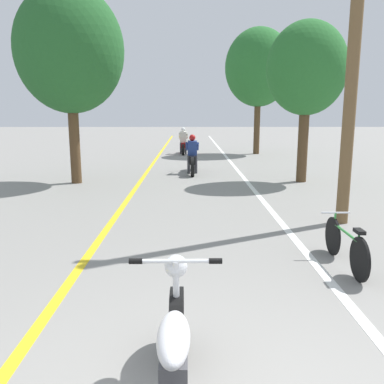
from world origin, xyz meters
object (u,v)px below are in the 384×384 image
(motorcycle_rider_lead, at_px, (192,159))
(motorcycle_rider_far, at_px, (183,144))
(roadside_tree_right_near, at_px, (307,69))
(motorcycle_foreground, at_px, (174,359))
(bicycle_parked, at_px, (345,245))
(utility_pole, at_px, (356,28))
(roadside_tree_right_far, at_px, (259,68))
(roadside_tree_left, at_px, (70,51))

(motorcycle_rider_lead, xyz_separation_m, motorcycle_rider_far, (-0.43, 7.05, -0.00))
(roadside_tree_right_near, relative_size, motorcycle_foreground, 2.34)
(motorcycle_foreground, xyz_separation_m, bicycle_parked, (2.36, 2.89, -0.10))
(motorcycle_rider_far, height_order, bicycle_parked, motorcycle_rider_far)
(utility_pole, bearing_deg, motorcycle_rider_far, 103.83)
(bicycle_parked, bearing_deg, utility_pole, 70.54)
(roadside_tree_right_far, bearing_deg, bicycle_parked, -94.78)
(motorcycle_rider_far, xyz_separation_m, bicycle_parked, (2.56, -16.26, -0.20))
(motorcycle_foreground, height_order, motorcycle_rider_lead, motorcycle_rider_lead)
(roadside_tree_right_far, distance_m, motorcycle_foreground, 19.94)
(roadside_tree_right_near, bearing_deg, motorcycle_rider_far, 113.83)
(utility_pole, distance_m, bicycle_parked, 4.26)
(roadside_tree_right_near, relative_size, motorcycle_rider_lead, 2.25)
(utility_pole, relative_size, motorcycle_rider_far, 3.72)
(motorcycle_rider_lead, xyz_separation_m, bicycle_parked, (2.13, -9.21, -0.20))
(roadside_tree_right_far, relative_size, motorcycle_rider_far, 3.30)
(roadside_tree_right_near, bearing_deg, roadside_tree_right_far, 90.05)
(motorcycle_rider_far, bearing_deg, bicycle_parked, -81.05)
(motorcycle_rider_lead, height_order, bicycle_parked, motorcycle_rider_lead)
(roadside_tree_left, relative_size, motorcycle_rider_far, 3.00)
(utility_pole, relative_size, motorcycle_foreground, 3.46)
(utility_pole, xyz_separation_m, motorcycle_foreground, (-3.21, -5.30, -3.31))
(roadside_tree_left, relative_size, motorcycle_rider_lead, 2.67)
(roadside_tree_right_near, height_order, motorcycle_rider_lead, roadside_tree_right_near)
(motorcycle_rider_far, bearing_deg, roadside_tree_right_near, -66.17)
(roadside_tree_right_far, height_order, motorcycle_rider_far, roadside_tree_right_far)
(motorcycle_rider_lead, bearing_deg, motorcycle_foreground, -91.08)
(roadside_tree_right_far, distance_m, motorcycle_rider_far, 5.55)
(motorcycle_rider_lead, bearing_deg, utility_pole, -66.35)
(roadside_tree_right_far, distance_m, motorcycle_rider_lead, 8.80)
(roadside_tree_right_far, bearing_deg, roadside_tree_left, -128.23)
(roadside_tree_right_far, height_order, motorcycle_rider_lead, roadside_tree_right_far)
(roadside_tree_left, xyz_separation_m, motorcycle_rider_lead, (3.69, 2.05, -3.47))
(roadside_tree_right_far, bearing_deg, motorcycle_rider_far, -179.82)
(utility_pole, height_order, roadside_tree_left, utility_pole)
(motorcycle_rider_far, distance_m, bicycle_parked, 16.47)
(utility_pole, relative_size, roadside_tree_left, 1.24)
(roadside_tree_right_near, height_order, bicycle_parked, roadside_tree_right_near)
(roadside_tree_left, bearing_deg, motorcycle_foreground, -71.03)
(motorcycle_rider_far, bearing_deg, roadside_tree_left, -109.68)
(roadside_tree_left, height_order, bicycle_parked, roadside_tree_left)
(utility_pole, bearing_deg, bicycle_parked, -109.46)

